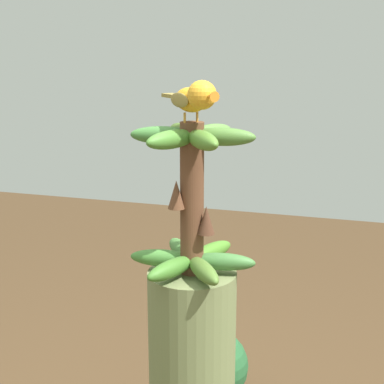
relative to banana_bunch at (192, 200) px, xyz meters
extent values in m
cylinder|color=brown|center=(0.00, 0.00, 0.00)|extent=(0.05, 0.05, 0.33)
ellipsoid|color=#4C702B|center=(0.05, 0.04, -0.13)|extent=(0.14, 0.12, 0.04)
ellipsoid|color=#3E7235|center=(-0.01, 0.07, -0.13)|extent=(0.06, 0.15, 0.04)
ellipsoid|color=#447D25|center=(-0.06, 0.03, -0.13)|extent=(0.15, 0.09, 0.04)
ellipsoid|color=#437634|center=(-0.05, -0.04, -0.13)|extent=(0.14, 0.12, 0.04)
ellipsoid|color=#3E782F|center=(0.01, -0.07, -0.13)|extent=(0.06, 0.15, 0.04)
ellipsoid|color=#3D7227|center=(0.06, -0.03, -0.13)|extent=(0.15, 0.09, 0.04)
ellipsoid|color=#3D7634|center=(0.01, -0.06, 0.14)|extent=(0.05, 0.15, 0.04)
ellipsoid|color=#457B2D|center=(0.06, -0.02, 0.14)|extent=(0.15, 0.09, 0.04)
ellipsoid|color=#4C7B2B|center=(0.05, 0.04, 0.14)|extent=(0.14, 0.12, 0.04)
ellipsoid|color=#48732F|center=(-0.01, 0.06, 0.14)|extent=(0.05, 0.15, 0.04)
ellipsoid|color=#4E7E35|center=(-0.06, 0.02, 0.14)|extent=(0.15, 0.09, 0.04)
ellipsoid|color=#4C7028|center=(-0.05, -0.04, 0.14)|extent=(0.14, 0.12, 0.04)
cone|color=#4C2D1E|center=(0.01, 0.03, -0.04)|extent=(0.04, 0.04, 0.06)
cone|color=brown|center=(0.02, -0.03, 0.02)|extent=(0.04, 0.04, 0.06)
cylinder|color=#C68933|center=(0.02, -0.01, 0.18)|extent=(0.00, 0.01, 0.02)
cylinder|color=#C68933|center=(0.00, 0.01, 0.18)|extent=(0.01, 0.01, 0.02)
ellipsoid|color=orange|center=(0.01, 0.00, 0.21)|extent=(0.11, 0.11, 0.05)
ellipsoid|color=olive|center=(0.02, -0.02, 0.21)|extent=(0.06, 0.06, 0.03)
ellipsoid|color=olive|center=(-0.01, 0.01, 0.21)|extent=(0.06, 0.06, 0.03)
cube|color=olive|center=(-0.05, -0.06, 0.21)|extent=(0.07, 0.07, 0.01)
sphere|color=orange|center=(0.04, 0.03, 0.22)|extent=(0.06, 0.06, 0.06)
sphere|color=black|center=(0.03, 0.05, 0.23)|extent=(0.01, 0.01, 0.01)
cone|color=orange|center=(0.07, 0.06, 0.22)|extent=(0.04, 0.04, 0.02)
sphere|color=#23562D|center=(-0.90, -0.19, -0.93)|extent=(0.30, 0.30, 0.30)
camera|label=1|loc=(1.11, 0.34, 0.30)|focal=53.02mm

